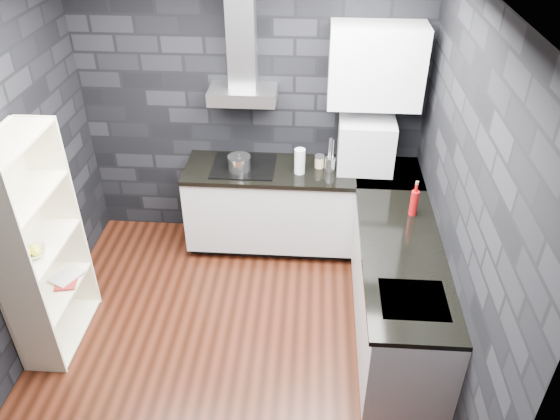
# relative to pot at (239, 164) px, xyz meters

# --- Properties ---
(ground) EXTENTS (3.20, 3.20, 0.00)m
(ground) POSITION_rel_pot_xyz_m (0.08, -1.23, -0.97)
(ground) COLOR #3C180E
(wall_back) EXTENTS (3.20, 0.05, 2.70)m
(wall_back) POSITION_rel_pot_xyz_m (0.08, 0.40, 0.38)
(wall_back) COLOR black
(wall_back) RESTS_ON ground
(wall_front) EXTENTS (3.20, 0.05, 2.70)m
(wall_front) POSITION_rel_pot_xyz_m (0.08, -2.85, 0.38)
(wall_front) COLOR black
(wall_front) RESTS_ON ground
(wall_right) EXTENTS (0.05, 3.20, 2.70)m
(wall_right) POSITION_rel_pot_xyz_m (1.70, -1.23, 0.38)
(wall_right) COLOR black
(wall_right) RESTS_ON ground
(toekick_back) EXTENTS (2.18, 0.50, 0.10)m
(toekick_back) POSITION_rel_pot_xyz_m (0.58, 0.11, -0.92)
(toekick_back) COLOR black
(toekick_back) RESTS_ON ground
(toekick_right) EXTENTS (0.50, 1.78, 0.10)m
(toekick_right) POSITION_rel_pot_xyz_m (1.42, -1.13, -0.92)
(toekick_right) COLOR black
(toekick_right) RESTS_ON ground
(counter_back_cab) EXTENTS (2.20, 0.60, 0.76)m
(counter_back_cab) POSITION_rel_pot_xyz_m (0.58, 0.07, -0.49)
(counter_back_cab) COLOR #BAB9BD
(counter_back_cab) RESTS_ON ground
(counter_right_cab) EXTENTS (0.60, 1.80, 0.76)m
(counter_right_cab) POSITION_rel_pot_xyz_m (1.38, -1.13, -0.49)
(counter_right_cab) COLOR #BAB9BD
(counter_right_cab) RESTS_ON ground
(counter_back_top) EXTENTS (2.20, 0.62, 0.04)m
(counter_back_top) POSITION_rel_pot_xyz_m (0.58, 0.06, -0.09)
(counter_back_top) COLOR black
(counter_back_top) RESTS_ON counter_back_cab
(counter_right_top) EXTENTS (0.62, 1.80, 0.04)m
(counter_right_top) POSITION_rel_pot_xyz_m (1.37, -1.13, -0.09)
(counter_right_top) COLOR black
(counter_right_top) RESTS_ON counter_right_cab
(counter_corner_top) EXTENTS (0.62, 0.62, 0.04)m
(counter_corner_top) POSITION_rel_pot_xyz_m (1.38, 0.07, -0.09)
(counter_corner_top) COLOR black
(counter_corner_top) RESTS_ON counter_right_cab
(hood_body) EXTENTS (0.60, 0.34, 0.12)m
(hood_body) POSITION_rel_pot_xyz_m (0.03, 0.20, 0.59)
(hood_body) COLOR #A3A2A7
(hood_body) RESTS_ON wall_back
(hood_chimney) EXTENTS (0.24, 0.20, 0.90)m
(hood_chimney) POSITION_rel_pot_xyz_m (0.03, 0.27, 1.10)
(hood_chimney) COLOR #A3A2A7
(hood_chimney) RESTS_ON hood_body
(upper_cabinet) EXTENTS (0.80, 0.35, 0.70)m
(upper_cabinet) POSITION_rel_pot_xyz_m (1.18, 0.20, 0.88)
(upper_cabinet) COLOR silver
(upper_cabinet) RESTS_ON wall_back
(cooktop) EXTENTS (0.58, 0.50, 0.01)m
(cooktop) POSITION_rel_pot_xyz_m (0.03, 0.07, -0.07)
(cooktop) COLOR black
(cooktop) RESTS_ON counter_back_top
(sink_rim) EXTENTS (0.44, 0.40, 0.01)m
(sink_rim) POSITION_rel_pot_xyz_m (1.38, -1.63, -0.08)
(sink_rim) COLOR #A3A2A7
(sink_rim) RESTS_ON counter_right_top
(pot) EXTENTS (0.21, 0.21, 0.12)m
(pot) POSITION_rel_pot_xyz_m (0.00, 0.00, 0.00)
(pot) COLOR silver
(pot) RESTS_ON cooktop
(glass_vase) EXTENTS (0.11, 0.11, 0.24)m
(glass_vase) POSITION_rel_pot_xyz_m (0.55, -0.00, 0.05)
(glass_vase) COLOR silver
(glass_vase) RESTS_ON counter_back_top
(storage_jar) EXTENTS (0.10, 0.10, 0.11)m
(storage_jar) POSITION_rel_pot_xyz_m (0.73, 0.12, -0.02)
(storage_jar) COLOR tan
(storage_jar) RESTS_ON counter_back_top
(utensil_crock) EXTENTS (0.11, 0.11, 0.12)m
(utensil_crock) POSITION_rel_pot_xyz_m (0.83, 0.08, -0.01)
(utensil_crock) COLOR silver
(utensil_crock) RESTS_ON counter_back_top
(appliance_garage) EXTENTS (0.51, 0.40, 0.50)m
(appliance_garage) POSITION_rel_pot_xyz_m (1.15, 0.13, 0.15)
(appliance_garage) COLOR #B7B9BE
(appliance_garage) RESTS_ON counter_back_top
(red_bottle) EXTENTS (0.07, 0.07, 0.22)m
(red_bottle) POSITION_rel_pot_xyz_m (1.50, -0.61, 0.04)
(red_bottle) COLOR #990B0E
(red_bottle) RESTS_ON counter_right_top
(bookshelf) EXTENTS (0.49, 0.85, 1.80)m
(bookshelf) POSITION_rel_pot_xyz_m (-1.34, -1.27, -0.07)
(bookshelf) COLOR #F9F1CD
(bookshelf) RESTS_ON ground
(fruit_bowl) EXTENTS (0.27, 0.27, 0.05)m
(fruit_bowl) POSITION_rel_pot_xyz_m (-1.34, -1.37, -0.04)
(fruit_bowl) COLOR silver
(fruit_bowl) RESTS_ON bookshelf
(book_red) EXTENTS (0.17, 0.05, 0.22)m
(book_red) POSITION_rel_pot_xyz_m (-1.36, -1.16, -0.40)
(book_red) COLOR maroon
(book_red) RESTS_ON bookshelf
(book_second) EXTENTS (0.17, 0.10, 0.25)m
(book_second) POSITION_rel_pot_xyz_m (-1.38, -1.05, -0.38)
(book_second) COLOR #B2B2B2
(book_second) RESTS_ON bookshelf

